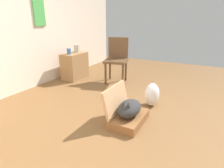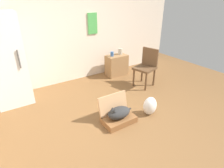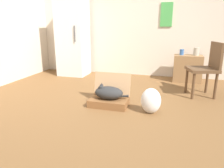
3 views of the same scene
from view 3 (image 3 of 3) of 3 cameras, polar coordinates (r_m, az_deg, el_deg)
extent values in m
plane|color=brown|center=(3.23, -0.57, -5.97)|extent=(7.68, 7.68, 0.00)
cube|color=beige|center=(5.21, 6.77, 16.77)|extent=(6.40, 0.12, 2.60)
cube|color=green|center=(5.07, 14.39, 17.58)|extent=(0.26, 0.02, 0.51)
cube|color=brown|center=(3.23, -0.85, -4.90)|extent=(0.57, 0.36, 0.11)
cube|color=tan|center=(3.34, 0.08, -0.01)|extent=(0.57, 0.12, 0.36)
ellipsoid|color=#2D2D2D|center=(3.18, -0.86, -2.37)|extent=(0.43, 0.27, 0.19)
sphere|color=#2D2D2D|center=(3.21, -2.89, -1.50)|extent=(0.12, 0.12, 0.12)
cone|color=#2D2D2D|center=(3.16, -3.09, -0.41)|extent=(0.05, 0.05, 0.05)
cone|color=#2D2D2D|center=(3.21, -2.72, -0.11)|extent=(0.05, 0.05, 0.05)
cylinder|color=#2D2D2D|center=(3.19, 2.68, -3.34)|extent=(0.20, 0.03, 0.07)
ellipsoid|color=white|center=(2.98, 10.37, -4.45)|extent=(0.28, 0.22, 0.36)
cube|color=silver|center=(5.22, -10.45, 12.26)|extent=(0.65, 0.57, 1.81)
cylinder|color=#4C4C4C|center=(4.86, -9.99, 13.11)|extent=(0.02, 0.02, 0.35)
cube|color=olive|center=(4.83, 19.54, 3.92)|extent=(0.58, 0.35, 0.57)
cylinder|color=#38609E|center=(4.78, 18.18, 8.12)|extent=(0.08, 0.08, 0.12)
cylinder|color=#B7AD99|center=(4.82, 21.64, 8.10)|extent=(0.11, 0.11, 0.16)
cylinder|color=brown|center=(4.04, 19.32, 0.83)|extent=(0.04, 0.04, 0.44)
cylinder|color=brown|center=(3.72, 20.92, -0.57)|extent=(0.04, 0.04, 0.44)
cylinder|color=brown|center=(4.16, 24.07, 0.77)|extent=(0.04, 0.04, 0.44)
cylinder|color=brown|center=(3.85, 26.01, -0.59)|extent=(0.04, 0.04, 0.44)
cube|color=brown|center=(3.89, 22.96, 3.59)|extent=(0.55, 0.54, 0.05)
cube|color=brown|center=(3.93, 26.11, 6.90)|extent=(0.14, 0.42, 0.43)
camera|label=1|loc=(3.54, -39.00, 13.71)|focal=29.82mm
camera|label=2|loc=(2.70, -63.86, 26.63)|focal=29.82mm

